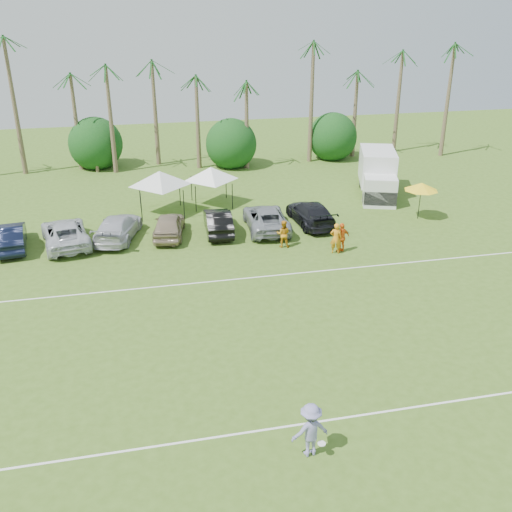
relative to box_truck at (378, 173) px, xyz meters
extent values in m
plane|color=#40611D|center=(-15.51, -26.34, -1.80)|extent=(120.00, 120.00, 0.00)
cube|color=white|center=(-15.51, -24.34, -1.80)|extent=(80.00, 0.10, 0.01)
cube|color=white|center=(-15.51, -12.34, -1.80)|extent=(80.00, 0.10, 0.01)
cone|color=brown|center=(-27.51, 11.66, 3.20)|extent=(0.44, 0.44, 10.00)
cone|color=brown|center=(-23.51, 11.66, 3.70)|extent=(0.44, 0.44, 11.00)
cone|color=brown|center=(-19.51, 11.66, 2.20)|extent=(0.44, 0.44, 8.00)
cone|color=brown|center=(-15.51, 11.66, 2.70)|extent=(0.44, 0.44, 9.00)
cone|color=brown|center=(-11.51, 11.66, 3.20)|extent=(0.44, 0.44, 10.00)
cone|color=brown|center=(-7.51, 11.66, 3.70)|extent=(0.44, 0.44, 11.00)
cone|color=brown|center=(-2.51, 11.66, 2.20)|extent=(0.44, 0.44, 8.00)
cone|color=brown|center=(2.49, 11.66, 2.70)|extent=(0.44, 0.44, 9.00)
cone|color=brown|center=(7.49, 11.66, 3.20)|extent=(0.44, 0.44, 10.00)
cone|color=brown|center=(11.49, 11.66, 3.70)|extent=(0.44, 0.44, 11.00)
cylinder|color=brown|center=(-21.51, 12.66, -1.10)|extent=(0.30, 0.30, 1.40)
sphere|color=#103B15|center=(-21.51, 12.66, 0.00)|extent=(4.00, 4.00, 4.00)
cylinder|color=brown|center=(-9.51, 12.66, -1.10)|extent=(0.30, 0.30, 1.40)
sphere|color=#103B15|center=(-9.51, 12.66, 0.00)|extent=(4.00, 4.00, 4.00)
cylinder|color=brown|center=(0.49, 12.66, -1.10)|extent=(0.30, 0.30, 1.40)
sphere|color=#103B15|center=(0.49, 12.66, 0.00)|extent=(4.00, 4.00, 4.00)
imported|color=orange|center=(-6.98, -10.08, -0.86)|extent=(0.80, 0.66, 1.89)
imported|color=orange|center=(-9.79, -8.47, -0.95)|extent=(0.99, 0.87, 1.70)
imported|color=orange|center=(-6.57, -9.95, -0.89)|extent=(1.15, 0.75, 1.82)
cube|color=white|center=(0.26, 0.78, 0.29)|extent=(3.93, 5.27, 2.55)
cube|color=white|center=(-0.79, -2.32, -0.73)|extent=(2.82, 2.50, 2.14)
cube|color=black|center=(-1.04, -3.04, -1.04)|extent=(2.32, 1.05, 1.02)
cube|color=#E5590C|center=(1.48, 0.36, -0.17)|extent=(0.55, 1.55, 0.92)
cylinder|color=black|center=(-1.69, -1.79, -1.34)|extent=(0.59, 0.97, 0.92)
cylinder|color=black|center=(0.24, -2.45, -1.34)|extent=(0.59, 0.97, 0.92)
cylinder|color=black|center=(-0.31, 2.27, -1.34)|extent=(0.59, 0.97, 0.92)
cylinder|color=black|center=(1.62, 1.61, -1.34)|extent=(0.59, 0.97, 0.92)
cylinder|color=black|center=(-18.08, -2.09, -0.77)|extent=(0.06, 0.06, 2.06)
cylinder|color=black|center=(-15.19, -2.09, -0.77)|extent=(0.06, 0.06, 2.06)
cylinder|color=black|center=(-18.08, 0.80, -0.77)|extent=(0.06, 0.06, 2.06)
cylinder|color=black|center=(-15.19, 0.80, -0.77)|extent=(0.06, 0.06, 2.06)
pyramid|color=silver|center=(-16.64, -0.65, 1.29)|extent=(4.45, 4.45, 1.03)
cylinder|color=black|center=(-14.22, -0.83, -0.85)|extent=(0.06, 0.06, 1.90)
cylinder|color=black|center=(-11.56, -0.83, -0.85)|extent=(0.06, 0.06, 1.90)
cylinder|color=black|center=(-14.22, 1.83, -0.85)|extent=(0.06, 0.06, 1.90)
cylinder|color=black|center=(-11.56, 1.83, -0.85)|extent=(0.06, 0.06, 1.90)
pyramid|color=white|center=(-12.89, 0.50, 1.05)|extent=(4.11, 4.11, 0.95)
cylinder|color=black|center=(0.68, -5.64, -0.64)|extent=(0.05, 0.05, 2.32)
cone|color=yellow|center=(0.68, -5.64, 0.52)|extent=(2.32, 2.32, 0.53)
imported|color=#807DB1|center=(-13.51, -25.77, -0.82)|extent=(1.33, 0.85, 1.96)
cylinder|color=white|center=(-13.18, -26.00, -1.24)|extent=(0.27, 0.27, 0.03)
imported|color=black|center=(-26.01, -5.17, -1.03)|extent=(2.23, 4.86, 1.54)
imported|color=silver|center=(-22.84, -5.28, -1.03)|extent=(3.56, 5.94, 1.54)
imported|color=silver|center=(-19.66, -4.94, -1.03)|extent=(3.47, 5.70, 1.54)
imported|color=gray|center=(-16.48, -5.26, -1.03)|extent=(2.57, 4.78, 1.54)
imported|color=black|center=(-13.31, -5.26, -1.03)|extent=(1.91, 4.77, 1.54)
imported|color=gray|center=(-10.13, -5.34, -1.03)|extent=(2.89, 5.70, 1.54)
imported|color=black|center=(-6.95, -5.01, -1.03)|extent=(2.42, 5.42, 1.54)
camera|label=1|loc=(-18.40, -39.69, 11.84)|focal=40.00mm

